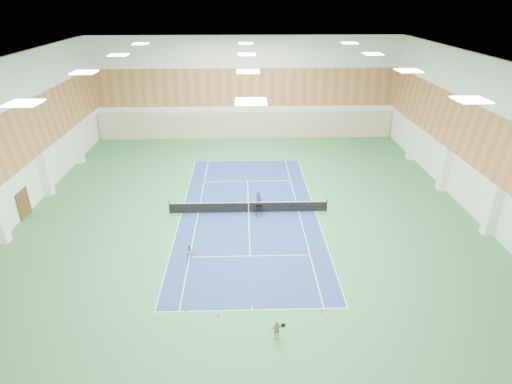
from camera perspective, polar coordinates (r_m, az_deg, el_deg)
ground at (r=35.02m, az=-1.00°, el=-2.74°), size 40.00×40.00×0.00m
room_shell at (r=32.65m, az=-1.08°, el=6.61°), size 36.00×40.00×12.00m
wood_cladding at (r=32.08m, az=-1.10°, el=10.01°), size 36.00×40.00×8.00m
ceiling_light_grid at (r=31.29m, az=-1.17°, el=16.95°), size 21.40×25.40×0.06m
court_surface at (r=35.01m, az=-1.00°, el=-2.73°), size 10.97×23.77×0.01m
tennis_balls_scatter at (r=35.00m, az=-1.00°, el=-2.67°), size 10.57×22.77×0.07m
tennis_net at (r=34.76m, az=-1.00°, el=-1.94°), size 12.80×0.10×1.10m
back_curtain at (r=52.82m, az=-1.35°, el=8.86°), size 35.40×0.16×3.20m
door_left_b at (r=38.73m, az=-28.58°, el=-1.35°), size 0.08×1.80×2.20m
coach at (r=35.32m, az=0.33°, el=-1.04°), size 0.68×0.57×1.58m
child_court at (r=29.29m, az=-8.75°, el=-7.84°), size 0.69×0.66×1.13m
child_apron at (r=23.13m, az=2.75°, el=-17.94°), size 0.70×0.39×1.13m
ball_cart at (r=34.24m, az=0.38°, el=-2.56°), size 0.59×0.59×0.92m
cone_svc_a at (r=29.91m, az=-8.13°, el=-8.04°), size 0.22×0.22×0.25m
cone_svc_b at (r=29.02m, az=-2.02°, el=-8.92°), size 0.21×0.21×0.23m
cone_svc_c at (r=29.39m, az=2.49°, el=-8.49°), size 0.18×0.18×0.19m
cone_svc_d at (r=29.99m, az=6.50°, el=-7.85°), size 0.21×0.21×0.23m
cone_base_a at (r=25.31m, az=-9.35°, el=-15.23°), size 0.18×0.18×0.20m
cone_base_b at (r=24.77m, az=-5.03°, el=-16.02°), size 0.17×0.17×0.19m
cone_base_c at (r=25.25m, az=1.33°, el=-14.92°), size 0.19×0.19×0.21m
cone_base_d at (r=25.20m, az=8.76°, el=-15.38°), size 0.19×0.19×0.21m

